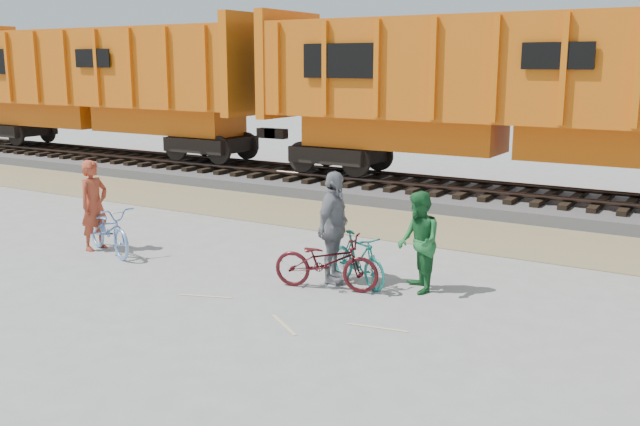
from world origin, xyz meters
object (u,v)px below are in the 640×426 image
Objects in this scene: hopper_car_center at (514,90)px; bicycle_teal at (358,259)px; hopper_car_left at (102,82)px; person_woman at (333,228)px; person_solo at (94,205)px; person_man at (419,242)px; bicycle_maroon at (326,262)px; bicycle_blue at (109,229)px.

hopper_car_center is 8.36m from bicycle_teal.
hopper_car_left is 16.65m from person_woman.
hopper_car_left is at bearing 52.33° from person_woman.
hopper_car_center is 9.41× the size of bicycle_teal.
hopper_car_center is 7.31× the size of person_woman.
person_solo reaches higher than person_man.
person_solo is (-5.63, -0.67, 0.46)m from bicycle_teal.
bicycle_maroon is (-0.47, -8.45, -2.54)m from hopper_car_center.
bicycle_maroon reaches higher than bicycle_teal.
bicycle_maroon is (4.80, 0.28, -0.02)m from bicycle_blue.
person_solo is at bearing 99.31° from bicycle_blue.
person_woman is (4.70, 0.68, 0.47)m from bicycle_blue.
bicycle_teal is at bearing -28.18° from hopper_car_left.
bicycle_teal is (-0.14, -7.96, -2.56)m from hopper_car_center.
bicycle_teal is at bearing -117.45° from person_man.
hopper_car_center is at bearing -12.56° from person_woman.
hopper_car_left is at bearing 88.46° from bicycle_teal.
hopper_car_left is 13.31m from bicycle_blue.
bicycle_maroon is at bearing -30.19° from hopper_car_left.
bicycle_maroon is at bearing 172.41° from bicycle_teal.
person_man reaches higher than bicycle_maroon.
bicycle_teal is (14.86, -7.96, -2.56)m from hopper_car_left.
person_solo reaches higher than bicycle_blue.
person_man is 0.87× the size of person_woman.
person_man is at bearing -60.38° from bicycle_blue.
hopper_car_center is 8.33m from person_woman.
person_woman is (-0.43, -0.09, 0.51)m from bicycle_teal.
person_solo is at bearing -123.76° from hopper_car_center.
bicycle_blue is 4.81m from bicycle_maroon.
hopper_car_center is 10.51m from bicycle_blue.
person_solo is 1.09× the size of person_man.
hopper_car_center is 7.57× the size of bicycle_blue.
bicycle_teal is (5.13, 0.77, -0.04)m from bicycle_blue.
person_woman reaches higher than bicycle_blue.
bicycle_blue is 0.66m from person_solo.
hopper_car_center is at bearing 0.00° from hopper_car_left.
person_woman is at bearing -84.24° from person_solo.
person_man is at bearing -26.07° from hopper_car_left.
bicycle_maroon is 1.07× the size of person_man.
person_woman is at bearing -29.17° from hopper_car_left.
person_solo is (-5.77, -8.63, -2.10)m from hopper_car_center.
hopper_car_left reaches higher than person_man.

